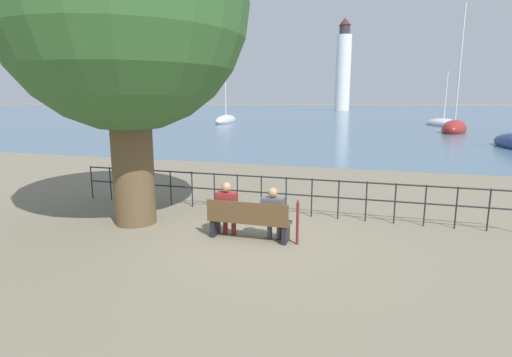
{
  "coord_description": "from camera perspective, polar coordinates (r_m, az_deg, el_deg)",
  "views": [
    {
      "loc": [
        2.67,
        -8.22,
        3.07
      ],
      "look_at": [
        0.0,
        0.5,
        1.3
      ],
      "focal_mm": 28.0,
      "sensor_mm": 36.0,
      "label": 1
    }
  ],
  "objects": [
    {
      "name": "closed_umbrella",
      "position": [
        8.68,
        5.96,
        -5.81
      ],
      "size": [
        0.09,
        0.09,
        1.02
      ],
      "color": "maroon",
      "rests_on": "ground_plane"
    },
    {
      "name": "park_bench",
      "position": [
        8.98,
        -1.06,
        -6.07
      ],
      "size": [
        1.88,
        0.45,
        0.9
      ],
      "color": "brown",
      "rests_on": "ground_plane"
    },
    {
      "name": "sailboat_4",
      "position": [
        44.44,
        26.46,
        6.43
      ],
      "size": [
        3.54,
        5.84,
        12.72
      ],
      "rotation": [
        0.0,
        0.0,
        -0.26
      ],
      "color": "maroon",
      "rests_on": "ground_plane"
    },
    {
      "name": "sailboat_0",
      "position": [
        57.91,
        -4.32,
        8.27
      ],
      "size": [
        2.9,
        8.72,
        9.1
      ],
      "rotation": [
        0.0,
        0.0,
        0.11
      ],
      "color": "silver",
      "rests_on": "ground_plane"
    },
    {
      "name": "promenade_railing",
      "position": [
        10.97,
        2.53,
        -1.53
      ],
      "size": [
        12.02,
        0.04,
        1.05
      ],
      "color": "black",
      "rests_on": "ground_plane"
    },
    {
      "name": "shade_tree",
      "position": [
        10.53,
        -18.39,
        22.19
      ],
      "size": [
        5.89,
        5.89,
        8.21
      ],
      "color": "brown",
      "rests_on": "ground_plane"
    },
    {
      "name": "harbor_lighthouse",
      "position": [
        140.47,
        12.35,
        15.14
      ],
      "size": [
        4.93,
        4.93,
        29.71
      ],
      "color": "white",
      "rests_on": "ground_plane"
    },
    {
      "name": "harbor_water",
      "position": [
        168.68,
        16.34,
        9.52
      ],
      "size": [
        600.0,
        300.0,
        0.01
      ],
      "color": "slate",
      "rests_on": "ground_plane"
    },
    {
      "name": "seated_person_left",
      "position": [
        9.15,
        -4.15,
        -4.04
      ],
      "size": [
        0.46,
        0.35,
        1.27
      ],
      "color": "maroon",
      "rests_on": "ground_plane"
    },
    {
      "name": "seated_person_right",
      "position": [
        8.83,
        2.44,
        -4.75
      ],
      "size": [
        0.5,
        0.35,
        1.22
      ],
      "color": "#4C4C51",
      "rests_on": "ground_plane"
    },
    {
      "name": "sailboat_3",
      "position": [
        56.04,
        25.19,
        7.11
      ],
      "size": [
        4.91,
        7.91,
        7.09
      ],
      "rotation": [
        0.0,
        0.0,
        0.36
      ],
      "color": "white",
      "rests_on": "ground_plane"
    },
    {
      "name": "ground_plane",
      "position": [
        9.17,
        -0.92,
        -8.56
      ],
      "size": [
        1000.0,
        1000.0,
        0.0
      ],
      "primitive_type": "plane",
      "color": "#7A705B"
    }
  ]
}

